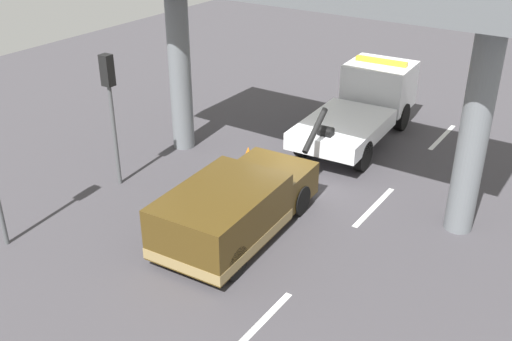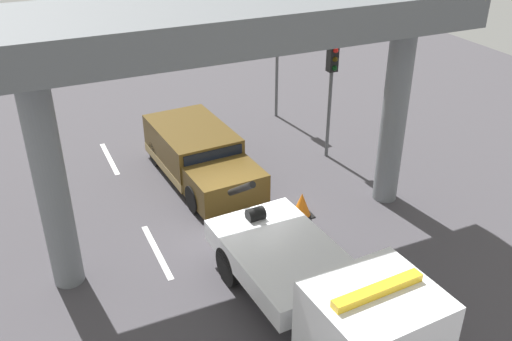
{
  "view_description": "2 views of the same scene",
  "coord_description": "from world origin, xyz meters",
  "views": [
    {
      "loc": [
        -14.04,
        -7.83,
        8.56
      ],
      "look_at": [
        -1.78,
        0.4,
        1.11
      ],
      "focal_mm": 41.64,
      "sensor_mm": 36.0,
      "label": 1
    },
    {
      "loc": [
        12.31,
        -5.21,
        9.17
      ],
      "look_at": [
        -0.66,
        0.77,
        1.41
      ],
      "focal_mm": 39.73,
      "sensor_mm": 36.0,
      "label": 2
    }
  ],
  "objects": [
    {
      "name": "ground_plane",
      "position": [
        0.0,
        0.0,
        -0.05
      ],
      "size": [
        60.0,
        40.0,
        0.1
      ],
      "primitive_type": "cube",
      "color": "#423F44"
    },
    {
      "name": "lane_stripe_west",
      "position": [
        -6.0,
        -2.47,
        0.0
      ],
      "size": [
        2.6,
        0.16,
        0.01
      ],
      "primitive_type": "cube",
      "color": "silver",
      "rests_on": "ground"
    },
    {
      "name": "lane_stripe_mid",
      "position": [
        0.0,
        -2.47,
        0.0
      ],
      "size": [
        2.6,
        0.16,
        0.01
      ],
      "primitive_type": "cube",
      "color": "silver",
      "rests_on": "ground"
    },
    {
      "name": "lane_stripe_east",
      "position": [
        6.0,
        -2.47,
        0.0
      ],
      "size": [
        2.6,
        0.16,
        0.01
      ],
      "primitive_type": "cube",
      "color": "silver",
      "rests_on": "ground"
    },
    {
      "name": "tow_truck_white",
      "position": [
        4.61,
        0.05,
        1.2
      ],
      "size": [
        7.31,
        2.71,
        2.46
      ],
      "color": "white",
      "rests_on": "ground"
    },
    {
      "name": "towed_van_green",
      "position": [
        -3.41,
        -0.0,
        0.78
      ],
      "size": [
        5.31,
        2.47,
        1.58
      ],
      "color": "#4C3814",
      "rests_on": "ground"
    },
    {
      "name": "traffic_light_far",
      "position": [
        -2.98,
        4.62,
        2.95
      ],
      "size": [
        0.39,
        0.32,
        4.03
      ],
      "color": "#515456",
      "rests_on": "ground"
    },
    {
      "name": "traffic_cone_orange",
      "position": [
        0.05,
        1.93,
        0.35
      ],
      "size": [
        0.62,
        0.62,
        0.74
      ],
      "color": "orange",
      "rests_on": "ground"
    }
  ]
}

